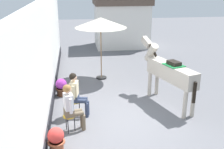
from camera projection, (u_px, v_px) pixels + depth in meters
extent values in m
plane|color=slate|center=(116.00, 84.00, 11.09)|extent=(40.00, 40.00, 0.00)
cube|color=white|center=(45.00, 55.00, 8.80)|extent=(0.30, 14.00, 3.40)
cube|color=black|center=(49.00, 99.00, 9.29)|extent=(0.34, 14.00, 0.36)
cube|color=silver|center=(121.00, 26.00, 17.16)|extent=(3.20, 2.40, 2.60)
cylinder|color=gold|center=(69.00, 116.00, 7.49)|extent=(0.34, 0.34, 0.03)
cylinder|color=black|center=(75.00, 123.00, 7.62)|extent=(0.02, 0.02, 0.45)
cylinder|color=black|center=(66.00, 122.00, 7.65)|extent=(0.02, 0.02, 0.45)
cylinder|color=black|center=(68.00, 126.00, 7.44)|extent=(0.02, 0.02, 0.45)
cube|color=brown|center=(69.00, 112.00, 7.45)|extent=(0.31, 0.37, 0.20)
cube|color=silver|center=(68.00, 102.00, 7.35)|extent=(0.29, 0.38, 0.44)
sphere|color=tan|center=(68.00, 89.00, 7.24)|extent=(0.20, 0.20, 0.20)
sphere|color=olive|center=(67.00, 89.00, 7.22)|extent=(0.22, 0.22, 0.22)
cylinder|color=brown|center=(75.00, 112.00, 7.61)|extent=(0.40, 0.21, 0.13)
cylinder|color=brown|center=(82.00, 120.00, 7.77)|extent=(0.11, 0.11, 0.46)
cylinder|color=brown|center=(77.00, 114.00, 7.47)|extent=(0.40, 0.21, 0.13)
cylinder|color=brown|center=(84.00, 123.00, 7.63)|extent=(0.11, 0.11, 0.46)
cylinder|color=silver|center=(68.00, 100.00, 7.55)|extent=(0.09, 0.09, 0.42)
cylinder|color=silver|center=(71.00, 106.00, 7.20)|extent=(0.09, 0.09, 0.42)
cylinder|color=gold|center=(75.00, 102.00, 8.38)|extent=(0.34, 0.34, 0.03)
cylinder|color=black|center=(80.00, 109.00, 8.45)|extent=(0.02, 0.02, 0.45)
cylinder|color=black|center=(74.00, 107.00, 8.58)|extent=(0.02, 0.02, 0.45)
cylinder|color=black|center=(72.00, 111.00, 8.35)|extent=(0.02, 0.02, 0.45)
cube|color=#2D3851|center=(75.00, 98.00, 8.34)|extent=(0.30, 0.36, 0.20)
cube|color=beige|center=(74.00, 89.00, 8.24)|extent=(0.29, 0.38, 0.44)
sphere|color=tan|center=(74.00, 78.00, 8.13)|extent=(0.20, 0.20, 0.20)
sphere|color=black|center=(73.00, 77.00, 8.12)|extent=(0.22, 0.22, 0.22)
cylinder|color=#2D3851|center=(81.00, 99.00, 8.42)|extent=(0.40, 0.21, 0.13)
cylinder|color=#2D3851|center=(88.00, 108.00, 8.51)|extent=(0.11, 0.11, 0.46)
cylinder|color=#2D3851|center=(80.00, 101.00, 8.27)|extent=(0.40, 0.21, 0.13)
cylinder|color=#2D3851|center=(87.00, 110.00, 8.35)|extent=(0.11, 0.11, 0.46)
cylinder|color=beige|center=(76.00, 88.00, 8.44)|extent=(0.09, 0.09, 0.42)
cylinder|color=beige|center=(73.00, 93.00, 8.07)|extent=(0.09, 0.09, 0.42)
cube|color=#B2A899|center=(171.00, 72.00, 8.87)|extent=(1.07, 2.23, 0.52)
cylinder|color=#B2A899|center=(150.00, 84.00, 9.87)|extent=(0.13, 0.13, 0.90)
cylinder|color=#B2A899|center=(157.00, 83.00, 10.00)|extent=(0.13, 0.13, 0.90)
cylinder|color=#B2A899|center=(185.00, 105.00, 8.21)|extent=(0.13, 0.13, 0.90)
cylinder|color=#B2A899|center=(193.00, 103.00, 8.34)|extent=(0.13, 0.13, 0.90)
cylinder|color=#B2A899|center=(151.00, 52.00, 9.77)|extent=(0.46, 0.69, 0.73)
cube|color=#B2A899|center=(147.00, 42.00, 9.96)|extent=(0.33, 0.56, 0.40)
cube|color=black|center=(152.00, 49.00, 9.70)|extent=(0.23, 0.61, 0.48)
cylinder|color=black|center=(195.00, 93.00, 7.98)|extent=(0.13, 0.13, 0.65)
cube|color=#197238|center=(174.00, 65.00, 8.69)|extent=(0.66, 0.72, 0.03)
cube|color=black|center=(174.00, 63.00, 8.67)|extent=(0.40, 0.50, 0.12)
cylinder|color=#A85638|center=(57.00, 146.00, 6.70)|extent=(0.34, 0.34, 0.28)
cylinder|color=#A85638|center=(56.00, 142.00, 6.66)|extent=(0.43, 0.43, 0.04)
sphere|color=red|center=(56.00, 135.00, 6.60)|extent=(0.40, 0.40, 0.40)
cylinder|color=brown|center=(62.00, 92.00, 9.99)|extent=(0.34, 0.34, 0.28)
cylinder|color=brown|center=(61.00, 89.00, 9.95)|extent=(0.43, 0.43, 0.04)
sphere|color=purple|center=(61.00, 84.00, 9.89)|extent=(0.40, 0.40, 0.40)
cylinder|color=black|center=(101.00, 78.00, 11.77)|extent=(0.44, 0.44, 0.06)
cylinder|color=olive|center=(101.00, 53.00, 11.42)|extent=(0.04, 0.04, 2.20)
cone|color=beige|center=(101.00, 23.00, 11.00)|extent=(2.10, 2.10, 0.40)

